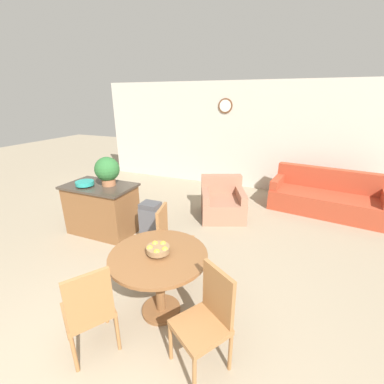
{
  "coord_description": "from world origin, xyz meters",
  "views": [
    {
      "loc": [
        1.35,
        -0.95,
        2.32
      ],
      "look_at": [
        -0.03,
        2.4,
        0.97
      ],
      "focal_mm": 24.0,
      "sensor_mm": 36.0,
      "label": 1
    }
  ],
  "objects_px": {
    "dining_chair_far_side": "(171,237)",
    "armchair": "(222,203)",
    "dining_chair_near_right": "(207,316)",
    "couch": "(326,198)",
    "trash_bin": "(151,223)",
    "kitchen_island": "(102,209)",
    "dining_chair_near_left": "(89,308)",
    "teal_bowl": "(85,183)",
    "dining_table": "(159,268)",
    "fruit_bowl": "(158,249)",
    "potted_plant": "(107,170)"
  },
  "relations": [
    {
      "from": "dining_chair_near_left",
      "to": "couch",
      "type": "distance_m",
      "value": 4.99
    },
    {
      "from": "dining_chair_near_left",
      "to": "fruit_bowl",
      "type": "xyz_separation_m",
      "value": [
        0.35,
        0.67,
        0.3
      ]
    },
    {
      "from": "dining_table",
      "to": "trash_bin",
      "type": "xyz_separation_m",
      "value": [
        -0.86,
        1.26,
        -0.23
      ]
    },
    {
      "from": "dining_table",
      "to": "armchair",
      "type": "height_order",
      "value": "armchair"
    },
    {
      "from": "trash_bin",
      "to": "armchair",
      "type": "relative_size",
      "value": 0.63
    },
    {
      "from": "dining_chair_far_side",
      "to": "armchair",
      "type": "bearing_deg",
      "value": 163.69
    },
    {
      "from": "dining_chair_far_side",
      "to": "armchair",
      "type": "relative_size",
      "value": 0.83
    },
    {
      "from": "dining_chair_near_left",
      "to": "dining_chair_far_side",
      "type": "xyz_separation_m",
      "value": [
        0.12,
        1.39,
        0.0
      ]
    },
    {
      "from": "kitchen_island",
      "to": "couch",
      "type": "bearing_deg",
      "value": 33.52
    },
    {
      "from": "dining_chair_near_left",
      "to": "armchair",
      "type": "xyz_separation_m",
      "value": [
        0.29,
        3.39,
        -0.25
      ]
    },
    {
      "from": "potted_plant",
      "to": "couch",
      "type": "height_order",
      "value": "potted_plant"
    },
    {
      "from": "dining_chair_near_left",
      "to": "trash_bin",
      "type": "height_order",
      "value": "dining_chair_near_left"
    },
    {
      "from": "dining_table",
      "to": "armchair",
      "type": "relative_size",
      "value": 0.91
    },
    {
      "from": "dining_chair_near_right",
      "to": "trash_bin",
      "type": "height_order",
      "value": "dining_chair_near_right"
    },
    {
      "from": "dining_table",
      "to": "kitchen_island",
      "type": "height_order",
      "value": "kitchen_island"
    },
    {
      "from": "dining_chair_far_side",
      "to": "teal_bowl",
      "type": "xyz_separation_m",
      "value": [
        -1.81,
        0.4,
        0.42
      ]
    },
    {
      "from": "dining_chair_near_left",
      "to": "teal_bowl",
      "type": "height_order",
      "value": "teal_bowl"
    },
    {
      "from": "dining_chair_far_side",
      "to": "trash_bin",
      "type": "xyz_separation_m",
      "value": [
        -0.63,
        0.53,
        -0.17
      ]
    },
    {
      "from": "dining_chair_near_right",
      "to": "fruit_bowl",
      "type": "height_order",
      "value": "dining_chair_near_right"
    },
    {
      "from": "dining_chair_far_side",
      "to": "teal_bowl",
      "type": "relative_size",
      "value": 3.19
    },
    {
      "from": "dining_chair_near_right",
      "to": "teal_bowl",
      "type": "height_order",
      "value": "teal_bowl"
    },
    {
      "from": "kitchen_island",
      "to": "armchair",
      "type": "distance_m",
      "value": 2.32
    },
    {
      "from": "dining_chair_near_right",
      "to": "potted_plant",
      "type": "relative_size",
      "value": 1.96
    },
    {
      "from": "dining_chair_far_side",
      "to": "couch",
      "type": "xyz_separation_m",
      "value": [
        2.14,
        3.04,
        -0.23
      ]
    },
    {
      "from": "potted_plant",
      "to": "trash_bin",
      "type": "bearing_deg",
      "value": -4.8
    },
    {
      "from": "fruit_bowl",
      "to": "potted_plant",
      "type": "relative_size",
      "value": 0.5
    },
    {
      "from": "trash_bin",
      "to": "kitchen_island",
      "type": "bearing_deg",
      "value": 179.64
    },
    {
      "from": "potted_plant",
      "to": "armchair",
      "type": "bearing_deg",
      "value": 40.22
    },
    {
      "from": "potted_plant",
      "to": "trash_bin",
      "type": "relative_size",
      "value": 0.68
    },
    {
      "from": "dining_chair_far_side",
      "to": "potted_plant",
      "type": "height_order",
      "value": "potted_plant"
    },
    {
      "from": "dining_chair_far_side",
      "to": "kitchen_island",
      "type": "distance_m",
      "value": 1.73
    },
    {
      "from": "dining_chair_near_right",
      "to": "couch",
      "type": "bearing_deg",
      "value": -73.37
    },
    {
      "from": "kitchen_island",
      "to": "teal_bowl",
      "type": "distance_m",
      "value": 0.54
    },
    {
      "from": "fruit_bowl",
      "to": "teal_bowl",
      "type": "relative_size",
      "value": 0.81
    },
    {
      "from": "armchair",
      "to": "dining_chair_near_left",
      "type": "bearing_deg",
      "value": -117.07
    },
    {
      "from": "dining_chair_near_left",
      "to": "potted_plant",
      "type": "distance_m",
      "value": 2.49
    },
    {
      "from": "dining_chair_near_left",
      "to": "armchair",
      "type": "height_order",
      "value": "dining_chair_near_left"
    },
    {
      "from": "dining_chair_near_left",
      "to": "armchair",
      "type": "bearing_deg",
      "value": 28.58
    },
    {
      "from": "dining_chair_near_right",
      "to": "couch",
      "type": "distance_m",
      "value": 4.31
    },
    {
      "from": "dining_chair_far_side",
      "to": "fruit_bowl",
      "type": "distance_m",
      "value": 0.82
    },
    {
      "from": "dining_chair_near_left",
      "to": "couch",
      "type": "bearing_deg",
      "value": 6.41
    },
    {
      "from": "dining_chair_near_left",
      "to": "teal_bowl",
      "type": "distance_m",
      "value": 2.5
    },
    {
      "from": "dining_table",
      "to": "armchair",
      "type": "xyz_separation_m",
      "value": [
        -0.06,
        2.72,
        -0.32
      ]
    },
    {
      "from": "dining_chair_near_right",
      "to": "kitchen_island",
      "type": "relative_size",
      "value": 0.79
    },
    {
      "from": "dining_chair_far_side",
      "to": "teal_bowl",
      "type": "distance_m",
      "value": 1.9
    },
    {
      "from": "dining_table",
      "to": "dining_chair_near_right",
      "type": "height_order",
      "value": "dining_chair_near_right"
    },
    {
      "from": "kitchen_island",
      "to": "fruit_bowl",
      "type": "bearing_deg",
      "value": -34.06
    },
    {
      "from": "dining_chair_near_left",
      "to": "dining_chair_near_right",
      "type": "xyz_separation_m",
      "value": [
        1.02,
        0.32,
        0.0
      ]
    },
    {
      "from": "fruit_bowl",
      "to": "dining_chair_far_side",
      "type": "bearing_deg",
      "value": 107.45
    },
    {
      "from": "dining_chair_near_right",
      "to": "couch",
      "type": "height_order",
      "value": "dining_chair_near_right"
    }
  ]
}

